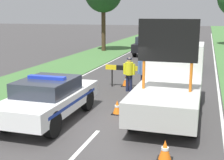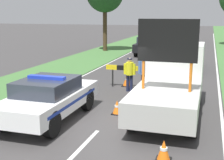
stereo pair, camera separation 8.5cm
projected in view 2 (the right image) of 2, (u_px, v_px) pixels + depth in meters
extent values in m
plane|color=#3D3A3A|center=(104.00, 124.00, 10.14)|extent=(160.00, 160.00, 0.00)
cube|color=silver|center=(80.00, 149.00, 8.25)|extent=(0.12, 2.81, 0.01)
cube|color=silver|center=(129.00, 98.00, 13.23)|extent=(0.12, 2.81, 0.01)
cube|color=silver|center=(152.00, 74.00, 18.21)|extent=(0.12, 2.81, 0.01)
cube|color=silver|center=(164.00, 61.00, 23.20)|extent=(0.12, 2.81, 0.01)
cube|color=silver|center=(173.00, 53.00, 28.18)|extent=(0.12, 2.81, 0.01)
cube|color=silver|center=(179.00, 47.00, 33.16)|extent=(0.12, 2.81, 0.01)
cube|color=silver|center=(183.00, 42.00, 38.14)|extent=(0.12, 2.81, 0.01)
cube|color=silver|center=(186.00, 39.00, 43.13)|extent=(0.12, 2.81, 0.01)
cube|color=silver|center=(189.00, 36.00, 48.11)|extent=(0.12, 2.81, 0.01)
cube|color=silver|center=(191.00, 34.00, 53.09)|extent=(0.12, 2.81, 0.01)
cube|color=silver|center=(127.00, 54.00, 27.01)|extent=(0.10, 62.08, 0.01)
cube|color=silver|center=(216.00, 58.00, 24.87)|extent=(0.10, 62.08, 0.01)
cube|color=#427038|center=(113.00, 49.00, 30.50)|extent=(4.13, 120.00, 0.03)
cube|color=white|center=(50.00, 100.00, 10.44)|extent=(1.84, 4.45, 0.55)
cube|color=#282D38|center=(47.00, 86.00, 10.21)|extent=(1.62, 2.05, 0.48)
cylinder|color=black|center=(49.00, 96.00, 12.02)|extent=(0.24, 0.80, 0.80)
cylinder|color=black|center=(87.00, 99.00, 11.56)|extent=(0.24, 0.80, 0.80)
cylinder|color=black|center=(4.00, 119.00, 9.45)|extent=(0.24, 0.80, 0.80)
cylinder|color=black|center=(52.00, 124.00, 8.98)|extent=(0.24, 0.80, 0.80)
cube|color=#1E38C6|center=(47.00, 77.00, 10.15)|extent=(1.29, 0.24, 0.10)
cube|color=#193399|center=(50.00, 99.00, 10.44)|extent=(1.85, 3.65, 0.10)
cube|color=black|center=(77.00, 87.00, 12.57)|extent=(1.01, 0.08, 0.33)
cube|color=white|center=(176.00, 68.00, 12.37)|extent=(2.08, 1.93, 1.95)
cube|color=#232833|center=(178.00, 56.00, 13.18)|extent=(1.76, 0.04, 0.86)
cube|color=#B2B2AD|center=(165.00, 101.00, 9.90)|extent=(2.08, 3.65, 0.73)
cylinder|color=#D16619|center=(143.00, 75.00, 9.94)|extent=(0.09, 0.09, 0.90)
cylinder|color=#D16619|center=(191.00, 78.00, 9.51)|extent=(0.09, 0.09, 0.90)
cube|color=black|center=(168.00, 41.00, 9.49)|extent=(1.83, 0.12, 1.31)
cylinder|color=black|center=(152.00, 90.00, 12.84)|extent=(0.24, 0.85, 0.85)
cylinder|color=black|center=(198.00, 93.00, 12.31)|extent=(0.24, 0.85, 0.85)
cylinder|color=black|center=(132.00, 117.00, 9.56)|extent=(0.24, 0.85, 0.85)
cylinder|color=black|center=(193.00, 123.00, 9.03)|extent=(0.24, 0.85, 0.85)
cylinder|color=black|center=(113.00, 78.00, 15.21)|extent=(0.07, 0.07, 0.84)
cylinder|color=black|center=(166.00, 81.00, 14.45)|extent=(0.07, 0.07, 0.84)
cube|color=yellow|center=(112.00, 67.00, 15.11)|extent=(0.54, 0.08, 0.23)
cube|color=black|center=(122.00, 68.00, 14.95)|extent=(0.54, 0.08, 0.23)
cube|color=yellow|center=(133.00, 68.00, 14.80)|extent=(0.54, 0.08, 0.23)
cube|color=black|center=(144.00, 69.00, 14.64)|extent=(0.54, 0.08, 0.23)
cube|color=yellow|center=(156.00, 70.00, 14.48)|extent=(0.54, 0.08, 0.23)
cube|color=black|center=(168.00, 70.00, 14.33)|extent=(0.54, 0.08, 0.23)
cylinder|color=#191E38|center=(128.00, 83.00, 14.31)|extent=(0.14, 0.14, 0.77)
cylinder|color=#191E38|center=(131.00, 83.00, 14.26)|extent=(0.14, 0.14, 0.77)
cylinder|color=yellow|center=(130.00, 68.00, 14.14)|extent=(0.35, 0.35, 0.58)
cylinder|color=yellow|center=(125.00, 69.00, 14.21)|extent=(0.12, 0.12, 0.49)
cylinder|color=yellow|center=(134.00, 69.00, 14.08)|extent=(0.12, 0.12, 0.49)
sphere|color=beige|center=(130.00, 60.00, 14.06)|extent=(0.20, 0.20, 0.20)
cylinder|color=#141933|center=(130.00, 59.00, 14.05)|extent=(0.23, 0.23, 0.05)
cylinder|color=#191E38|center=(143.00, 84.00, 13.80)|extent=(0.17, 0.17, 0.89)
cylinder|color=#191E38|center=(147.00, 84.00, 13.74)|extent=(0.17, 0.17, 0.89)
cylinder|color=#4C6B9E|center=(145.00, 67.00, 13.61)|extent=(0.41, 0.41, 0.67)
cylinder|color=#4C6B9E|center=(140.00, 67.00, 13.69)|extent=(0.13, 0.13, 0.57)
cylinder|color=#4C6B9E|center=(151.00, 68.00, 13.54)|extent=(0.13, 0.13, 0.57)
sphere|color=beige|center=(146.00, 57.00, 13.51)|extent=(0.23, 0.23, 0.23)
cube|color=black|center=(117.00, 114.00, 11.13)|extent=(0.36, 0.36, 0.03)
cone|color=orange|center=(117.00, 107.00, 11.08)|extent=(0.31, 0.31, 0.48)
cylinder|color=white|center=(117.00, 106.00, 11.07)|extent=(0.17, 0.17, 0.07)
cube|color=black|center=(163.00, 160.00, 7.64)|extent=(0.38, 0.38, 0.03)
cone|color=orange|center=(164.00, 150.00, 7.59)|extent=(0.32, 0.32, 0.50)
cylinder|color=white|center=(164.00, 149.00, 7.58)|extent=(0.18, 0.18, 0.07)
cube|color=black|center=(127.00, 86.00, 15.37)|extent=(0.46, 0.46, 0.03)
cone|color=orange|center=(127.00, 79.00, 15.30)|extent=(0.39, 0.39, 0.61)
cylinder|color=white|center=(127.00, 79.00, 15.30)|extent=(0.22, 0.22, 0.08)
cube|color=navy|center=(185.00, 59.00, 19.80)|extent=(1.75, 4.07, 0.61)
cube|color=#282D38|center=(186.00, 50.00, 19.57)|extent=(1.54, 1.87, 0.53)
cylinder|color=black|center=(175.00, 60.00, 21.26)|extent=(0.24, 0.75, 0.75)
cylinder|color=black|center=(198.00, 61.00, 20.83)|extent=(0.24, 0.75, 0.75)
cylinder|color=black|center=(171.00, 66.00, 18.91)|extent=(0.24, 0.75, 0.75)
cylinder|color=black|center=(196.00, 67.00, 18.47)|extent=(0.24, 0.75, 0.75)
cube|color=black|center=(149.00, 47.00, 26.62)|extent=(1.87, 4.27, 0.67)
cube|color=#282D38|center=(149.00, 40.00, 26.37)|extent=(1.65, 1.96, 0.53)
cylinder|color=black|center=(142.00, 48.00, 28.16)|extent=(0.24, 0.74, 0.74)
cylinder|color=black|center=(160.00, 49.00, 27.68)|extent=(0.24, 0.74, 0.74)
cylinder|color=black|center=(136.00, 52.00, 25.69)|extent=(0.24, 0.74, 0.74)
cylinder|color=black|center=(156.00, 53.00, 25.21)|extent=(0.24, 0.74, 0.74)
cube|color=maroon|center=(162.00, 40.00, 33.21)|extent=(1.89, 4.54, 0.62)
cube|color=#282D38|center=(162.00, 34.00, 32.96)|extent=(1.66, 2.09, 0.54)
cylinder|color=black|center=(156.00, 41.00, 34.83)|extent=(0.24, 0.80, 0.80)
cylinder|color=black|center=(171.00, 42.00, 34.35)|extent=(0.24, 0.80, 0.80)
cylinder|color=black|center=(152.00, 44.00, 32.21)|extent=(0.24, 0.80, 0.80)
cylinder|color=black|center=(168.00, 44.00, 31.73)|extent=(0.24, 0.80, 0.80)
cylinder|color=#42301E|center=(105.00, 29.00, 28.97)|extent=(0.38, 0.38, 4.06)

